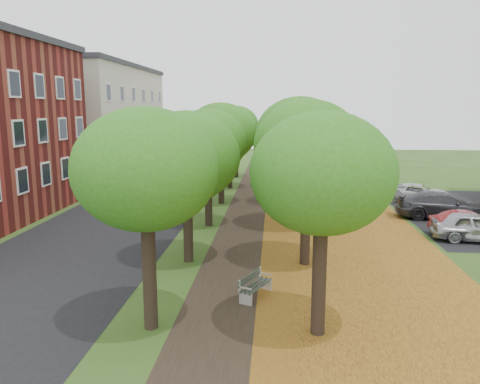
% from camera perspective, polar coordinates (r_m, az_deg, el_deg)
% --- Properties ---
extents(ground, '(120.00, 120.00, 0.00)m').
position_cam_1_polar(ground, '(14.04, -1.67, -16.46)').
color(ground, '#2D4C19').
rests_on(ground, ground).
extents(street_asphalt, '(8.00, 70.00, 0.01)m').
position_cam_1_polar(street_asphalt, '(29.54, -13.23, -2.34)').
color(street_asphalt, black).
rests_on(street_asphalt, ground).
extents(footpath, '(3.20, 70.00, 0.01)m').
position_cam_1_polar(footpath, '(28.22, 1.47, -2.65)').
color(footpath, black).
rests_on(footpath, ground).
extents(leaf_verge, '(7.50, 70.00, 0.01)m').
position_cam_1_polar(leaf_verge, '(28.43, 11.60, -2.77)').
color(leaf_verge, '#B97822').
rests_on(leaf_verge, ground).
extents(parking_lot, '(9.00, 16.00, 0.01)m').
position_cam_1_polar(parking_lot, '(31.60, 26.85, -2.37)').
color(parking_lot, black).
rests_on(parking_lot, ground).
extents(tree_row_west, '(4.21, 34.21, 6.36)m').
position_cam_1_polar(tree_row_west, '(27.76, -3.06, 6.60)').
color(tree_row_west, black).
rests_on(tree_row_west, ground).
extents(tree_row_east, '(4.21, 34.21, 6.36)m').
position_cam_1_polar(tree_row_east, '(27.56, 6.96, 6.51)').
color(tree_row_east, black).
rests_on(tree_row_east, ground).
extents(building_cream, '(10.30, 20.30, 10.40)m').
position_cam_1_polar(building_cream, '(49.04, -17.88, 8.49)').
color(building_cream, beige).
rests_on(building_cream, ground).
extents(bench, '(1.11, 1.69, 0.77)m').
position_cam_1_polar(bench, '(16.08, 1.81, -11.31)').
color(bench, '#252E27').
rests_on(bench, ground).
extents(car_silver, '(4.30, 2.22, 1.40)m').
position_cam_1_polar(car_silver, '(25.05, 26.92, -3.81)').
color(car_silver, '#A6A6AB').
rests_on(car_silver, ground).
extents(car_red, '(3.84, 1.58, 1.24)m').
position_cam_1_polar(car_red, '(25.75, 26.26, -3.59)').
color(car_red, maroon).
rests_on(car_red, ground).
extents(car_grey, '(5.36, 2.54, 1.51)m').
position_cam_1_polar(car_grey, '(29.36, 23.43, -1.50)').
color(car_grey, '#323337').
rests_on(car_grey, ground).
extents(car_white, '(4.92, 3.57, 1.24)m').
position_cam_1_polar(car_white, '(33.66, 20.90, -0.15)').
color(car_white, silver).
rests_on(car_white, ground).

